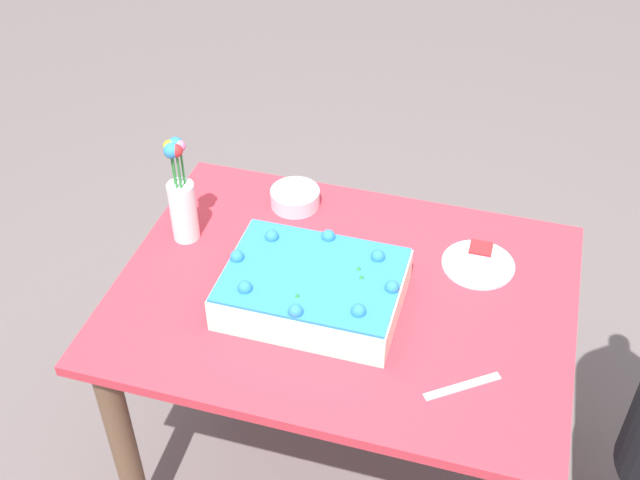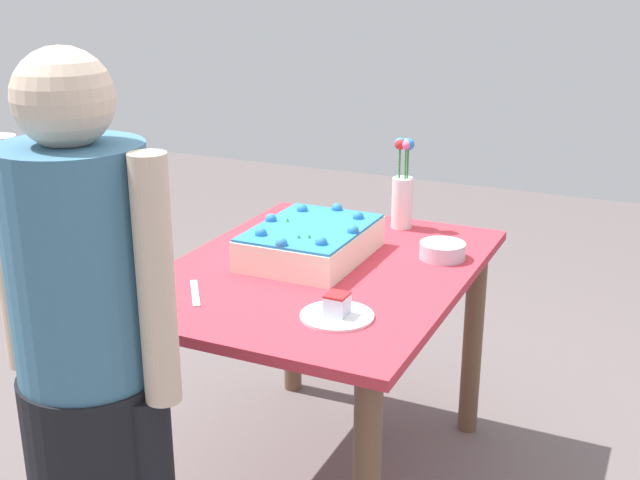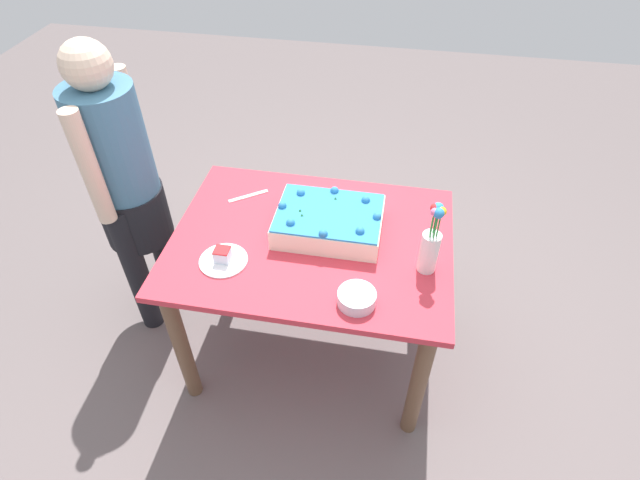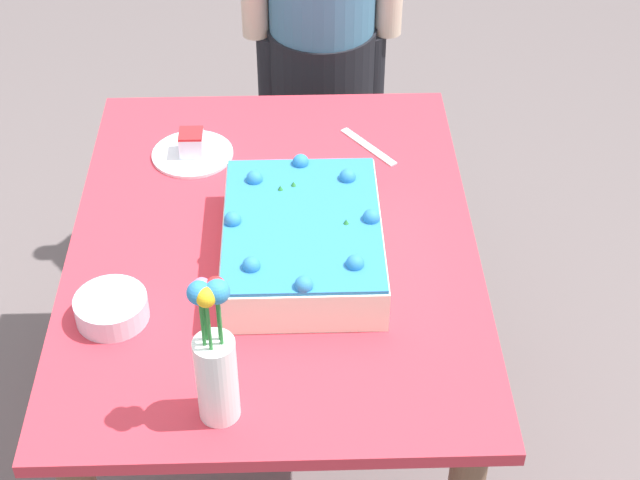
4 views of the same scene
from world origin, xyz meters
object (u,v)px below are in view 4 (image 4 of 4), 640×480
Objects in this scene: sheet_cake at (302,239)px; cake_knife at (368,147)px; fruit_bowl at (112,308)px; person_standing at (322,10)px; serving_plate_with_slice at (192,150)px; flower_vase at (215,361)px.

sheet_cake is 0.44m from cake_knife.
fruit_bowl is 0.10× the size of person_standing.
person_standing is (-0.57, 0.33, 0.08)m from serving_plate_with_slice.
fruit_bowl is (0.57, -0.54, 0.02)m from cake_knife.
person_standing is (-0.95, 0.07, 0.04)m from sheet_cake.
sheet_cake is at bearing 121.76° from cake_knife.
person_standing is (-1.12, 0.45, 0.07)m from fruit_bowl.
flower_vase reaches higher than sheet_cake.
sheet_cake is 0.47m from serving_plate_with_slice.
serving_plate_with_slice is 0.57m from fruit_bowl.
flower_vase is at bearing -9.33° from person_standing.
serving_plate_with_slice is at bearing -146.10° from sheet_cake.
flower_vase is at bearing 41.95° from fruit_bowl.
person_standing is (-0.55, -0.10, 0.09)m from cake_knife.
person_standing reaches higher than serving_plate_with_slice.
serving_plate_with_slice is 0.43m from cake_knife.
serving_plate_with_slice reaches higher than cake_knife.
serving_plate_with_slice is (-0.39, -0.26, -0.04)m from sheet_cake.
flower_vase is 1.39m from person_standing.
serving_plate_with_slice is at bearing -30.20° from person_standing.
cake_knife is 0.13× the size of person_standing.
serving_plate_with_slice is 0.66m from person_standing.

